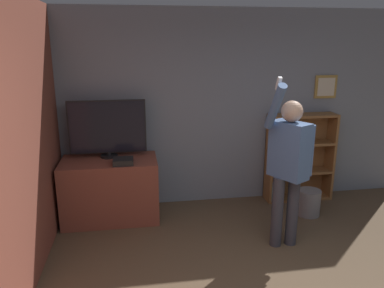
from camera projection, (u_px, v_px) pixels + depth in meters
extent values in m
cube|color=gray|center=(210.00, 109.00, 5.21)|extent=(6.08, 0.06, 2.70)
cube|color=#AD8942|center=(326.00, 87.00, 5.35)|extent=(0.33, 0.02, 0.33)
cube|color=beige|center=(326.00, 87.00, 5.33)|extent=(0.26, 0.01, 0.26)
cube|color=brown|center=(25.00, 142.00, 3.48)|extent=(0.06, 4.51, 2.70)
cube|color=brown|center=(111.00, 189.00, 4.86)|extent=(1.21, 0.67, 0.80)
cylinder|color=black|center=(109.00, 156.00, 4.87)|extent=(0.22, 0.22, 0.03)
cylinder|color=black|center=(109.00, 153.00, 4.86)|extent=(0.06, 0.06, 0.05)
cube|color=black|center=(107.00, 127.00, 4.77)|extent=(0.97, 0.04, 0.68)
cube|color=black|center=(107.00, 127.00, 4.74)|extent=(0.94, 0.01, 0.65)
cube|color=black|center=(123.00, 161.00, 4.59)|extent=(0.25, 0.22, 0.07)
cube|color=brown|center=(269.00, 159.00, 5.34)|extent=(0.04, 0.28, 1.27)
cube|color=brown|center=(330.00, 156.00, 5.49)|extent=(0.04, 0.28, 1.27)
cube|color=brown|center=(296.00, 155.00, 5.54)|extent=(0.97, 0.01, 1.27)
cube|color=brown|center=(297.00, 197.00, 5.58)|extent=(0.90, 0.28, 0.04)
cube|color=brown|center=(299.00, 171.00, 5.47)|extent=(0.90, 0.28, 0.04)
cube|color=brown|center=(301.00, 143.00, 5.36)|extent=(0.90, 0.28, 0.04)
cube|color=brown|center=(303.00, 115.00, 5.25)|extent=(0.90, 0.28, 0.04)
cube|color=#5B8E99|center=(271.00, 192.00, 5.44)|extent=(0.04, 0.20, 0.25)
cube|color=#2D569E|center=(273.00, 192.00, 5.46)|extent=(0.04, 0.21, 0.23)
cube|color=beige|center=(276.00, 192.00, 5.47)|extent=(0.03, 0.22, 0.23)
cube|color=#5B8E99|center=(278.00, 190.00, 5.48)|extent=(0.03, 0.24, 0.28)
cube|color=#5B8E99|center=(281.00, 188.00, 5.48)|extent=(0.02, 0.25, 0.34)
cube|color=gold|center=(272.00, 162.00, 5.33)|extent=(0.02, 0.22, 0.31)
cube|color=beige|center=(275.00, 161.00, 5.33)|extent=(0.03, 0.21, 0.34)
cube|color=#2D569E|center=(277.00, 165.00, 5.35)|extent=(0.04, 0.21, 0.23)
cube|color=#232328|center=(281.00, 162.00, 5.35)|extent=(0.04, 0.22, 0.31)
cube|color=orange|center=(284.00, 161.00, 5.37)|extent=(0.03, 0.25, 0.33)
cube|color=#99663D|center=(274.00, 132.00, 5.20)|extent=(0.03, 0.20, 0.35)
cube|color=#2D569E|center=(276.00, 133.00, 5.24)|extent=(0.03, 0.25, 0.31)
cube|color=gold|center=(280.00, 135.00, 5.24)|extent=(0.04, 0.22, 0.25)
cube|color=#5B8E99|center=(283.00, 133.00, 5.23)|extent=(0.04, 0.21, 0.31)
cube|color=#338447|center=(286.00, 131.00, 5.25)|extent=(0.04, 0.24, 0.35)
cube|color=gold|center=(290.00, 132.00, 5.25)|extent=(0.04, 0.21, 0.32)
cylinder|color=#383842|center=(277.00, 212.00, 4.20)|extent=(0.13, 0.13, 0.82)
cylinder|color=#383842|center=(292.00, 211.00, 4.22)|extent=(0.13, 0.13, 0.82)
cube|color=#4C6B9E|center=(289.00, 150.00, 4.02)|extent=(0.40, 0.47, 0.62)
sphere|color=tan|center=(292.00, 111.00, 3.91)|extent=(0.23, 0.23, 0.23)
cylinder|color=#4C6B9E|center=(310.00, 151.00, 4.06)|extent=(0.09, 0.09, 0.57)
cylinder|color=#4C6B9E|center=(275.00, 107.00, 3.74)|extent=(0.09, 0.40, 0.52)
cube|color=white|center=(279.00, 84.00, 3.63)|extent=(0.04, 0.09, 0.14)
cylinder|color=gray|center=(309.00, 202.00, 5.01)|extent=(0.30, 0.30, 0.35)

